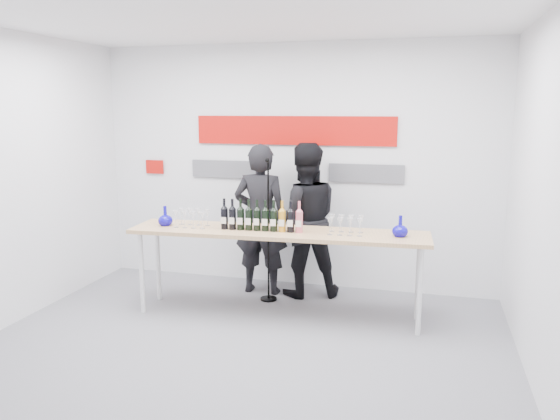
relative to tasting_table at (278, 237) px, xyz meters
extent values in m
plane|color=slate|center=(-0.11, -0.85, -0.88)|extent=(5.00, 5.00, 0.00)
cube|color=silver|center=(-0.11, 1.15, 0.62)|extent=(5.00, 0.04, 3.00)
cube|color=#B30D07|center=(-0.11, 1.12, 1.07)|extent=(2.50, 0.02, 0.35)
cube|color=#59595E|center=(-1.01, 1.12, 0.57)|extent=(0.90, 0.02, 0.22)
cube|color=#59595E|center=(0.79, 1.12, 0.57)|extent=(0.90, 0.02, 0.22)
cube|color=#B30D07|center=(-2.01, 1.12, 0.57)|extent=(0.25, 0.02, 0.18)
cube|color=#DEAB77|center=(0.00, 0.00, 0.05)|extent=(3.19, 0.81, 0.04)
cylinder|color=silver|center=(-1.46, -0.29, -0.42)|extent=(0.05, 0.05, 0.91)
cylinder|color=silver|center=(1.48, -0.13, -0.42)|extent=(0.05, 0.05, 0.91)
cylinder|color=silver|center=(-1.48, 0.13, -0.42)|extent=(0.05, 0.05, 0.91)
cylinder|color=silver|center=(1.46, 0.29, -0.42)|extent=(0.05, 0.05, 0.91)
imported|color=black|center=(-0.41, 0.71, 0.03)|extent=(0.67, 0.45, 1.81)
imported|color=black|center=(0.11, 0.75, 0.04)|extent=(1.08, 0.97, 1.83)
cylinder|color=black|center=(-0.23, 0.45, -0.86)|extent=(0.20, 0.20, 0.02)
cylinder|color=black|center=(-0.23, 0.45, -0.06)|extent=(0.02, 0.02, 1.63)
sphere|color=black|center=(-0.23, 0.42, 0.77)|extent=(0.05, 0.05, 0.05)
camera|label=1|loc=(1.51, -5.41, 1.34)|focal=35.00mm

